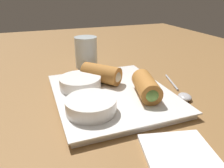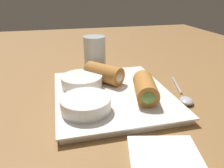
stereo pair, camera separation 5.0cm
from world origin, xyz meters
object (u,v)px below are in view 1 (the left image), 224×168
at_px(dipping_bowl_far, 91,105).
at_px(napkin, 183,159).
at_px(serving_plate, 112,94).
at_px(drinking_glass, 86,52).
at_px(spoon, 182,94).
at_px(dipping_bowl_near, 80,82).

xyz_separation_m(dipping_bowl_far, napkin, (-0.15, -0.09, -0.03)).
relative_size(serving_plate, drinking_glass, 3.13).
bearing_deg(dipping_bowl_far, napkin, -148.97).
bearing_deg(serving_plate, napkin, -173.60).
bearing_deg(drinking_glass, spoon, -151.39).
xyz_separation_m(serving_plate, dipping_bowl_near, (0.04, 0.06, 0.02)).
bearing_deg(drinking_glass, serving_plate, 179.95).
relative_size(dipping_bowl_far, spoon, 0.61).
xyz_separation_m(dipping_bowl_far, drinking_glass, (0.29, -0.07, 0.02)).
xyz_separation_m(napkin, drinking_glass, (0.44, 0.02, 0.04)).
bearing_deg(dipping_bowl_near, serving_plate, -124.97).
distance_m(spoon, napkin, 0.21).
relative_size(dipping_bowl_near, drinking_glass, 1.02).
bearing_deg(serving_plate, drinking_glass, -0.05).
bearing_deg(drinking_glass, dipping_bowl_near, 161.47).
bearing_deg(dipping_bowl_near, drinking_glass, -18.53).
height_order(spoon, napkin, spoon).
xyz_separation_m(dipping_bowl_near, dipping_bowl_far, (-0.11, 0.01, 0.00)).
distance_m(napkin, drinking_glass, 0.44).
distance_m(dipping_bowl_near, drinking_glass, 0.19).
distance_m(dipping_bowl_far, spoon, 0.21).
distance_m(dipping_bowl_near, dipping_bowl_far, 0.11).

